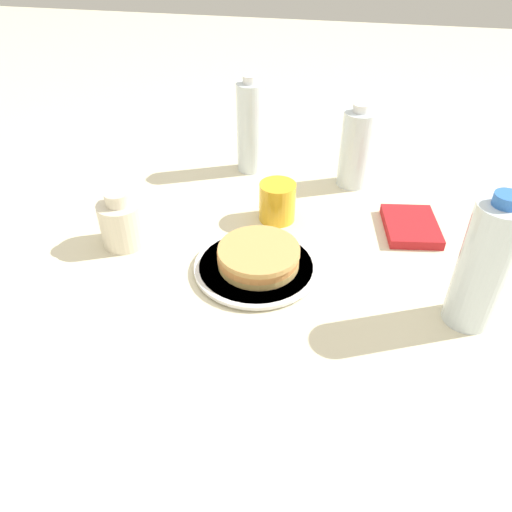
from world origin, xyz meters
TOP-DOWN VIEW (x-y plane):
  - ground_plane at (0.00, 0.00)m, footprint 4.00×4.00m
  - plate at (0.01, 0.02)m, footprint 0.23×0.23m
  - pancake_stack at (0.01, 0.02)m, footprint 0.16×0.15m
  - juice_glass at (-0.17, 0.03)m, footprint 0.08×0.08m
  - cream_jug at (-0.02, -0.26)m, footprint 0.09×0.09m
  - water_bottle_near at (-0.35, 0.18)m, footprint 0.07×0.07m
  - water_bottle_mid at (-0.38, -0.07)m, footprint 0.06×0.06m
  - water_bottle_far at (0.07, 0.39)m, footprint 0.08×0.08m
  - napkin at (-0.18, 0.31)m, footprint 0.15×0.13m

SIDE VIEW (x-z plane):
  - ground_plane at x=0.00m, z-range 0.00..0.00m
  - plate at x=0.01m, z-range 0.00..0.01m
  - napkin at x=-0.18m, z-range 0.00..0.02m
  - pancake_stack at x=0.01m, z-range 0.01..0.05m
  - juice_glass at x=-0.17m, z-range 0.00..0.08m
  - cream_jug at x=-0.02m, z-range -0.01..0.11m
  - water_bottle_near at x=-0.35m, z-range -0.01..0.19m
  - water_bottle_mid at x=-0.38m, z-range -0.01..0.23m
  - water_bottle_far at x=0.07m, z-range -0.01..0.24m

